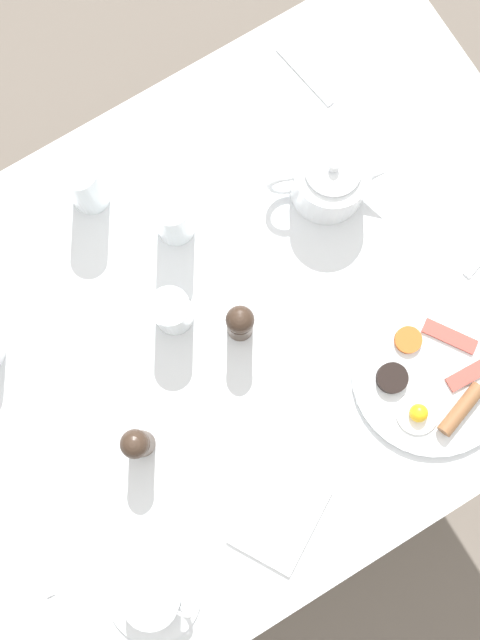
{
  "coord_description": "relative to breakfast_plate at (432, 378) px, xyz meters",
  "views": [
    {
      "loc": [
        0.17,
        -0.1,
        2.0
      ],
      "look_at": [
        0.0,
        0.0,
        0.77
      ],
      "focal_mm": 42.0,
      "sensor_mm": 36.0,
      "label": 1
    }
  ],
  "objects": [
    {
      "name": "teacup_with_saucer_left",
      "position": [
        0.06,
        -0.57,
        0.02
      ],
      "size": [
        0.15,
        0.15,
        0.06
      ],
      "color": "white",
      "rests_on": "table"
    },
    {
      "name": "knife_by_plate",
      "position": [
        -0.12,
        -0.7,
        -0.01
      ],
      "size": [
        0.2,
        0.04,
        0.0
      ],
      "rotation": [
        0.0,
        0.0,
        1.44
      ],
      "color": "silver",
      "rests_on": "table"
    },
    {
      "name": "salt_grinder",
      "position": [
        -0.24,
        -0.23,
        0.05
      ],
      "size": [
        0.05,
        0.05,
        0.12
      ],
      "color": "#38281E",
      "rests_on": "table"
    },
    {
      "name": "ground_plane",
      "position": [
        -0.25,
        -0.22,
        -0.76
      ],
      "size": [
        8.0,
        8.0,
        0.0
      ],
      "primitive_type": "plane",
      "color": "#70665B"
    },
    {
      "name": "water_glass_short",
      "position": [
        -0.31,
        -0.31,
        0.04
      ],
      "size": [
        0.06,
        0.06,
        0.1
      ],
      "color": "white",
      "rests_on": "table"
    },
    {
      "name": "breakfast_plate",
      "position": [
        0.0,
        0.0,
        0.0
      ],
      "size": [
        0.27,
        0.27,
        0.04
      ],
      "color": "white",
      "rests_on": "table"
    },
    {
      "name": "table",
      "position": [
        -0.25,
        -0.22,
        -0.08
      ],
      "size": [
        0.89,
        1.2,
        0.75
      ],
      "color": "silver",
      "rests_on": "ground_plane"
    },
    {
      "name": "water_glass_tall",
      "position": [
        -0.44,
        -0.23,
        0.05
      ],
      "size": [
        0.06,
        0.06,
        0.12
      ],
      "color": "white",
      "rests_on": "table"
    },
    {
      "name": "teapot_far",
      "position": [
        -0.37,
        0.02,
        0.04
      ],
      "size": [
        0.13,
        0.2,
        0.12
      ],
      "rotation": [
        0.0,
        0.0,
        1.13
      ],
      "color": "white",
      "rests_on": "table"
    },
    {
      "name": "spoon_for_tea",
      "position": [
        -0.57,
        0.11,
        -0.01
      ],
      "size": [
        0.14,
        0.04,
        0.0
      ],
      "rotation": [
        0.0,
        0.0,
        1.73
      ],
      "color": "silver",
      "rests_on": "table"
    },
    {
      "name": "napkin_folded",
      "position": [
        0.06,
        -0.33,
        -0.0
      ],
      "size": [
        0.18,
        0.19,
        0.01
      ],
      "rotation": [
        0.0,
        0.0,
        5.25
      ],
      "color": "white",
      "rests_on": "table"
    },
    {
      "name": "pepper_grinder",
      "position": [
        -0.16,
        -0.47,
        0.05
      ],
      "size": [
        0.05,
        0.05,
        0.12
      ],
      "color": "#38281E",
      "rests_on": "table"
    },
    {
      "name": "wine_glass_spare",
      "position": [
        -0.57,
        -0.33,
        0.05
      ],
      "size": [
        0.06,
        0.06,
        0.13
      ],
      "color": "white",
      "rests_on": "table"
    }
  ]
}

